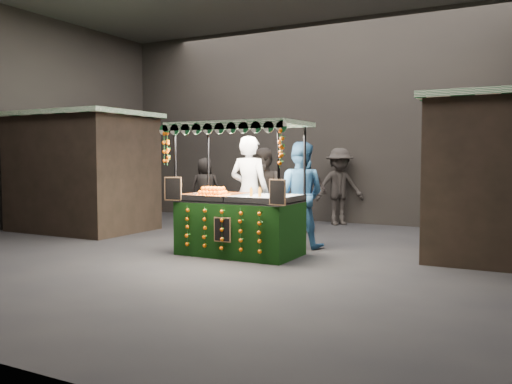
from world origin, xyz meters
The scene contains 11 objects.
ground centered at (0.00, 0.00, 0.00)m, with size 12.00×12.00×0.00m, color black.
market_hall centered at (0.00, 0.00, 3.38)m, with size 12.10×10.10×5.05m.
neighbour_stall_left centered at (-4.40, 1.00, 1.31)m, with size 3.00×2.20×2.60m.
juice_stall centered at (0.20, -0.04, 0.68)m, with size 2.26×1.33×2.19m.
vendor_grey centered at (-0.05, 0.75, 1.01)m, with size 0.75×0.51×2.01m.
vendor_blue centered at (0.78, 1.12, 0.95)m, with size 0.99×0.81×1.90m.
shopper_0 centered at (-1.08, 3.20, 0.83)m, with size 0.70×0.58×1.66m.
shopper_1 centered at (-0.28, 1.80, 0.91)m, with size 0.94×0.76×1.81m.
shopper_2 centered at (0.10, 2.96, 0.89)m, with size 1.08×0.53×1.77m.
shopper_3 centered at (0.33, 4.58, 0.92)m, with size 1.34×1.31×1.84m.
shopper_4 centered at (-3.20, 4.11, 0.81)m, with size 0.94×0.86×1.62m.
Camera 1 is at (4.54, -7.69, 1.62)m, focal length 37.50 mm.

